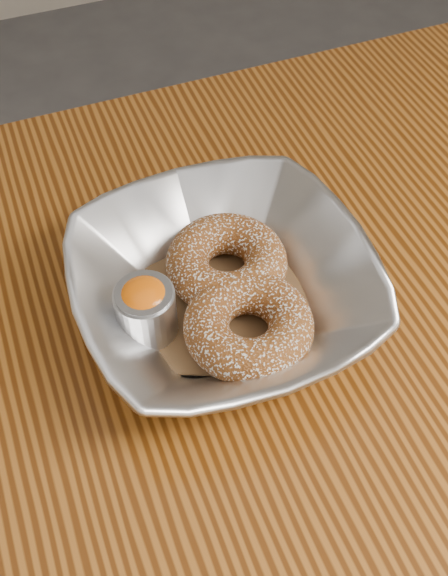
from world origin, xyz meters
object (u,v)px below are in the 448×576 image
object	(u,v)px
serving_bowl	(224,288)
donut_back	(227,263)
donut_front	(249,326)
ramekin	(146,309)
table	(286,421)

from	to	relation	value
serving_bowl	donut_back	distance (m)	0.03
serving_bowl	donut_front	distance (m)	0.04
donut_front	ramekin	distance (m)	0.08
serving_bowl	donut_back	world-z (taller)	serving_bowl
donut_back	donut_front	xyz separation A→B (m)	(-0.01, -0.07, 0.00)
donut_front	ramekin	bearing A→B (deg)	151.00
ramekin	donut_front	bearing A→B (deg)	-29.00
table	ramekin	xyz separation A→B (m)	(-0.10, 0.07, 0.14)
table	ramekin	bearing A→B (deg)	144.50
donut_front	donut_back	bearing A→B (deg)	83.42
table	donut_front	world-z (taller)	donut_front
table	serving_bowl	bearing A→B (deg)	113.98
serving_bowl	ramekin	size ratio (longest dim) A/B	4.50
donut_back	donut_front	world-z (taller)	same
donut_front	ramekin	xyz separation A→B (m)	(-0.07, 0.04, 0.01)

